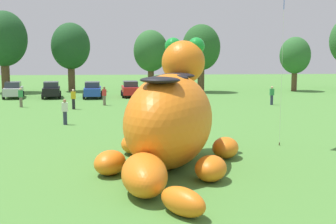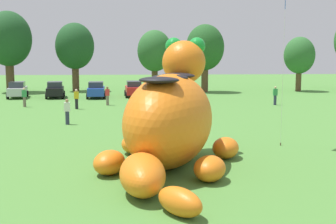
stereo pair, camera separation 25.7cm
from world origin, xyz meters
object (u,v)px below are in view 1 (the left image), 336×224
object	(u,v)px
giant_inflatable_creature	(170,119)
spectator_near_inflatable	(104,96)
car_silver	(13,90)
spectator_far_side	(73,99)
car_black	(51,90)
car_blue	(93,90)
car_yellow	(168,89)
car_red	(130,89)
spectator_by_cars	(272,96)
spectator_wandering	(65,112)
spectator_mid_field	(21,98)

from	to	relation	value
giant_inflatable_creature	spectator_near_inflatable	bearing A→B (deg)	100.42
car_silver	spectator_far_side	distance (m)	12.54
spectator_far_side	car_black	bearing A→B (deg)	109.79
car_blue	car_yellow	size ratio (longest dim) A/B	0.97
car_red	spectator_by_cars	distance (m)	15.54
spectator_near_inflatable	spectator_wandering	bearing A→B (deg)	-100.09
car_red	car_yellow	size ratio (longest dim) A/B	0.98
giant_inflatable_creature	spectator_by_cars	bearing A→B (deg)	62.53
spectator_by_cars	car_yellow	bearing A→B (deg)	137.25
spectator_wandering	car_silver	bearing A→B (deg)	113.68
car_blue	spectator_by_cars	bearing A→B (deg)	-24.07
car_silver	spectator_near_inflatable	size ratio (longest dim) A/B	2.52
spectator_wandering	spectator_far_side	distance (m)	8.29
car_yellow	spectator_mid_field	xyz separation A→B (m)	(-13.61, -8.23, -0.01)
spectator_wandering	spectator_far_side	world-z (taller)	same
car_yellow	spectator_near_inflatable	distance (m)	9.81
spectator_wandering	spectator_far_side	size ratio (longest dim) A/B	1.00
car_red	spectator_wandering	world-z (taller)	car_red
giant_inflatable_creature	spectator_by_cars	world-z (taller)	giant_inflatable_creature
car_red	spectator_far_side	world-z (taller)	car_red
car_black	car_red	world-z (taller)	same
giant_inflatable_creature	car_red	distance (m)	30.16
car_silver	spectator_near_inflatable	bearing A→B (deg)	-36.60
car_yellow	spectator_by_cars	distance (m)	12.16
spectator_mid_field	spectator_far_side	bearing A→B (deg)	-21.21
giant_inflatable_creature	car_black	world-z (taller)	giant_inflatable_creature
car_black	car_blue	world-z (taller)	same
giant_inflatable_creature	spectator_near_inflatable	distance (m)	22.73
car_blue	spectator_mid_field	bearing A→B (deg)	-126.58
spectator_mid_field	spectator_wandering	world-z (taller)	same
car_blue	spectator_by_cars	xyz separation A→B (m)	(16.94, -7.57, -0.01)
car_blue	car_red	world-z (taller)	same
car_silver	car_blue	size ratio (longest dim) A/B	1.03
car_blue	car_red	bearing A→B (deg)	13.96
spectator_by_cars	spectator_near_inflatable	bearing A→B (deg)	177.04
giant_inflatable_creature	car_yellow	xyz separation A→B (m)	(2.27, 29.79, -1.15)
spectator_mid_field	spectator_by_cars	world-z (taller)	same
spectator_wandering	car_yellow	bearing A→B (deg)	65.63
car_silver	car_red	distance (m)	12.30
car_yellow	spectator_far_side	distance (m)	13.40
spectator_far_side	car_blue	bearing A→B (deg)	85.15
spectator_near_inflatable	spectator_far_side	size ratio (longest dim) A/B	1.00
spectator_mid_field	car_blue	bearing A→B (deg)	53.42
giant_inflatable_creature	car_yellow	size ratio (longest dim) A/B	2.57
car_yellow	car_black	bearing A→B (deg)	-179.04
car_black	spectator_mid_field	size ratio (longest dim) A/B	2.51
spectator_near_inflatable	spectator_far_side	bearing A→B (deg)	-132.80
car_blue	car_silver	bearing A→B (deg)	175.73
spectator_near_inflatable	spectator_far_side	world-z (taller)	same
car_black	spectator_by_cars	size ratio (longest dim) A/B	2.51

